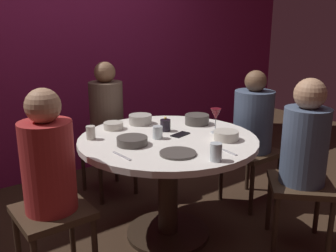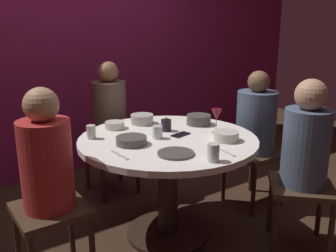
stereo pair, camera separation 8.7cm
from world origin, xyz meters
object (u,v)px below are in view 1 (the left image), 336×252
Objects in this scene: seated_diner_front_right at (305,146)px; bowl_sauce_side at (197,119)px; dining_table at (168,161)px; bowl_salad_center at (113,126)px; bowl_rice_portion at (140,119)px; seated_diner_right at (253,123)px; cup_by_right_diner at (91,133)px; candle_holder at (165,125)px; cell_phone at (180,134)px; cup_by_left_diner at (216,152)px; bowl_serving_large at (132,141)px; dinner_plate at (178,153)px; bowl_small_white at (226,135)px; seated_diner_back at (107,115)px; seated_diner_left at (49,168)px; wine_glass at (216,115)px; cup_near_candle at (158,132)px.

bowl_sauce_side is (-0.25, 0.77, 0.06)m from seated_diner_front_right.
dining_table is 0.49m from bowl_salad_center.
bowl_rice_portion reaches higher than dining_table.
cup_by_right_diner is (-1.31, 0.27, 0.09)m from seated_diner_right.
cell_phone is at bearing -81.16° from candle_holder.
bowl_sauce_side is at bearing -37.85° from bowl_rice_portion.
candle_holder reaches higher than cup_by_left_diner.
candle_holder is 1.01× the size of cup_by_left_diner.
bowl_serving_large is at bearing 9.81° from seated_diner_front_right.
cup_by_left_diner is (-0.69, 0.12, 0.07)m from seated_diner_front_right.
dinner_plate is 0.65m from cup_by_right_diner.
bowl_small_white is at bearing 3.77° from dinner_plate.
cell_phone is at bearing -4.50° from seated_diner_front_right.
seated_diner_right is 0.51m from bowl_sauce_side.
candle_holder is 0.76× the size of cell_phone.
seated_diner_back is 0.92m from bowl_serving_large.
seated_diner_left reaches higher than candle_holder.
cup_by_right_diner is at bearing 148.11° from dining_table.
dinner_plate is 1.32× the size of bowl_small_white.
seated_diner_left is 11.20× the size of cup_by_left_diner.
bowl_salad_center is at bearing -6.26° from seated_diner_front_right.
seated_diner_back is 1.06m from wine_glass.
dining_table is 0.39m from dinner_plate.
cup_by_left_diner is (0.78, -0.52, 0.07)m from seated_diner_left.
dining_table is 7.33× the size of bowl_small_white.
seated_diner_left is 1.00× the size of seated_diner_front_right.
bowl_serving_large is at bearing 168.57° from wine_glass.
cell_phone is 1.34× the size of cup_by_left_diner.
cell_phone is (0.26, 0.30, -0.00)m from dinner_plate.
cup_by_right_diner is (-0.77, 0.39, -0.08)m from wine_glass.
bowl_small_white is at bearing -37.66° from cup_by_right_diner.
seated_diner_front_right is (0.63, -0.63, 0.15)m from dining_table.
dinner_plate is 1.55× the size of bowl_salad_center.
seated_diner_right is 6.48× the size of bowl_rice_portion.
bowl_salad_center reaches higher than cell_phone.
dinner_plate is at bearing -86.74° from bowl_salad_center.
dinner_plate reaches higher than cell_phone.
seated_diner_right is 6.43× the size of wine_glass.
cup_by_right_diner is at bearing 34.96° from seated_diner_left.
dinner_plate is 0.43m from bowl_small_white.
dinner_plate is 2.57× the size of cup_near_candle.
dinner_plate is 0.34m from cup_near_candle.
seated_diner_front_right is at bearing -71.85° from bowl_sauce_side.
seated_diner_back is 5.97× the size of bowl_serving_large.
cell_phone is 1.52× the size of cup_by_right_diner.
cell_phone is 0.51m from bowl_salad_center.
cup_near_candle is at bearing 2.06° from seated_diner_front_right.
bowl_salad_center is 0.83m from bowl_small_white.
cup_near_candle is at bearing 75.24° from dinner_plate.
seated_diner_right is at bearing -20.64° from bowl_salad_center.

